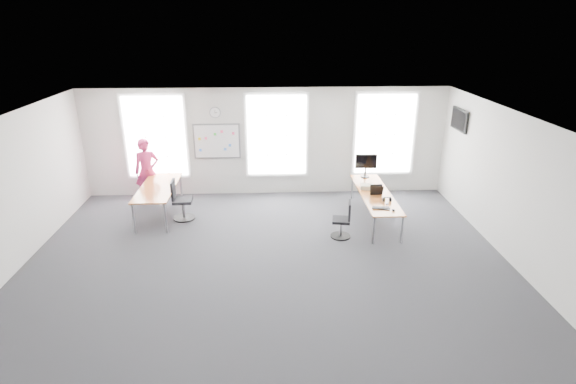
{
  "coord_description": "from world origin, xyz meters",
  "views": [
    {
      "loc": [
        0.05,
        -8.1,
        4.73
      ],
      "look_at": [
        0.48,
        1.2,
        1.1
      ],
      "focal_mm": 28.0,
      "sensor_mm": 36.0,
      "label": 1
    }
  ],
  "objects_px": {
    "chair_right": "(343,222)",
    "headphones": "(387,199)",
    "desk_left": "(158,189)",
    "chair_left": "(180,202)",
    "person": "(147,171)",
    "desk_right": "(375,195)",
    "keyboard": "(381,208)",
    "monitor": "(366,164)"
  },
  "relations": [
    {
      "from": "desk_right",
      "to": "person",
      "type": "bearing_deg",
      "value": 167.12
    },
    {
      "from": "chair_right",
      "to": "person",
      "type": "height_order",
      "value": "person"
    },
    {
      "from": "desk_right",
      "to": "desk_left",
      "type": "xyz_separation_m",
      "value": [
        -5.4,
        0.43,
        0.08
      ]
    },
    {
      "from": "desk_right",
      "to": "headphones",
      "type": "xyz_separation_m",
      "value": [
        0.14,
        -0.55,
        0.1
      ]
    },
    {
      "from": "chair_right",
      "to": "headphones",
      "type": "relative_size",
      "value": 4.42
    },
    {
      "from": "chair_left",
      "to": "headphones",
      "type": "height_order",
      "value": "chair_left"
    },
    {
      "from": "chair_right",
      "to": "chair_left",
      "type": "relative_size",
      "value": 0.85
    },
    {
      "from": "desk_left",
      "to": "chair_right",
      "type": "distance_m",
      "value": 4.69
    },
    {
      "from": "monitor",
      "to": "chair_left",
      "type": "bearing_deg",
      "value": -165.85
    },
    {
      "from": "desk_right",
      "to": "chair_left",
      "type": "bearing_deg",
      "value": 177.52
    },
    {
      "from": "chair_right",
      "to": "person",
      "type": "bearing_deg",
      "value": -106.05
    },
    {
      "from": "desk_right",
      "to": "chair_right",
      "type": "distance_m",
      "value": 1.38
    },
    {
      "from": "desk_right",
      "to": "monitor",
      "type": "bearing_deg",
      "value": 90.31
    },
    {
      "from": "desk_left",
      "to": "monitor",
      "type": "distance_m",
      "value": 5.46
    },
    {
      "from": "desk_left",
      "to": "chair_left",
      "type": "relative_size",
      "value": 2.1
    },
    {
      "from": "desk_left",
      "to": "headphones",
      "type": "distance_m",
      "value": 5.63
    },
    {
      "from": "desk_right",
      "to": "desk_left",
      "type": "distance_m",
      "value": 5.42
    },
    {
      "from": "desk_left",
      "to": "monitor",
      "type": "bearing_deg",
      "value": 7.96
    },
    {
      "from": "keyboard",
      "to": "monitor",
      "type": "xyz_separation_m",
      "value": [
        0.08,
        2.15,
        0.37
      ]
    },
    {
      "from": "chair_left",
      "to": "monitor",
      "type": "height_order",
      "value": "monitor"
    },
    {
      "from": "chair_left",
      "to": "headphones",
      "type": "relative_size",
      "value": 5.19
    },
    {
      "from": "desk_left",
      "to": "chair_right",
      "type": "height_order",
      "value": "chair_right"
    },
    {
      "from": "chair_right",
      "to": "chair_left",
      "type": "bearing_deg",
      "value": -97.83
    },
    {
      "from": "person",
      "to": "headphones",
      "type": "distance_m",
      "value": 6.31
    },
    {
      "from": "desk_right",
      "to": "person",
      "type": "distance_m",
      "value": 6.03
    },
    {
      "from": "person",
      "to": "keyboard",
      "type": "height_order",
      "value": "person"
    },
    {
      "from": "keyboard",
      "to": "headphones",
      "type": "bearing_deg",
      "value": 79.93
    },
    {
      "from": "chair_right",
      "to": "person",
      "type": "xyz_separation_m",
      "value": [
        -4.93,
        2.32,
        0.51
      ]
    },
    {
      "from": "chair_left",
      "to": "person",
      "type": "height_order",
      "value": "person"
    },
    {
      "from": "headphones",
      "to": "monitor",
      "type": "distance_m",
      "value": 1.78
    },
    {
      "from": "desk_right",
      "to": "headphones",
      "type": "relative_size",
      "value": 14.26
    },
    {
      "from": "keyboard",
      "to": "chair_left",
      "type": "bearing_deg",
      "value": -174.43
    },
    {
      "from": "desk_right",
      "to": "chair_left",
      "type": "distance_m",
      "value": 4.84
    },
    {
      "from": "person",
      "to": "headphones",
      "type": "bearing_deg",
      "value": -36.18
    },
    {
      "from": "chair_left",
      "to": "monitor",
      "type": "relative_size",
      "value": 1.6
    },
    {
      "from": "desk_right",
      "to": "keyboard",
      "type": "relative_size",
      "value": 7.02
    },
    {
      "from": "desk_left",
      "to": "keyboard",
      "type": "bearing_deg",
      "value": -14.7
    },
    {
      "from": "chair_left",
      "to": "keyboard",
      "type": "relative_size",
      "value": 2.56
    },
    {
      "from": "headphones",
      "to": "monitor",
      "type": "xyz_separation_m",
      "value": [
        -0.15,
        1.74,
        0.33
      ]
    },
    {
      "from": "chair_right",
      "to": "keyboard",
      "type": "distance_m",
      "value": 0.91
    },
    {
      "from": "chair_right",
      "to": "headphones",
      "type": "distance_m",
      "value": 1.22
    },
    {
      "from": "chair_left",
      "to": "keyboard",
      "type": "xyz_separation_m",
      "value": [
        4.74,
        -1.17,
        0.24
      ]
    }
  ]
}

